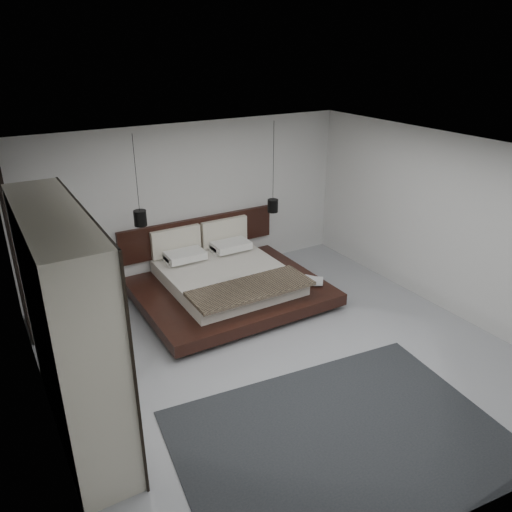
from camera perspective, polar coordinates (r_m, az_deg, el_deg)
floor at (r=7.14m, az=2.97°, el=-11.13°), size 6.00×6.00×0.00m
ceiling at (r=6.01m, az=3.54°, el=11.41°), size 6.00×6.00×0.00m
wall_back at (r=8.93m, az=-7.48°, el=6.02°), size 6.00×0.00×6.00m
wall_front at (r=4.62m, az=24.85°, el=-14.13°), size 6.00×0.00×6.00m
wall_left at (r=5.56m, az=-23.78°, el=-7.26°), size 0.00×6.00×6.00m
wall_right at (r=8.38m, az=20.64°, el=3.50°), size 0.00×6.00×6.00m
lattice_screen at (r=7.83m, az=-25.91°, el=0.43°), size 0.05×0.90×2.60m
bed at (r=8.46m, az=-3.43°, el=-2.89°), size 2.98×2.47×1.11m
book_lower at (r=8.52m, az=6.04°, el=-2.86°), size 0.31×0.33×0.03m
book_upper at (r=8.48m, az=6.06°, el=-2.82°), size 0.39×0.40×0.02m
pendant_left at (r=8.00m, az=-13.09°, el=4.26°), size 0.20×0.20×1.42m
pendant_right at (r=9.03m, az=1.93°, el=5.80°), size 0.19×0.19×1.61m
wardrobe at (r=5.66m, az=-20.60°, el=-7.57°), size 0.61×2.61×2.56m
rug at (r=5.93m, az=9.74°, el=-19.93°), size 3.83×2.92×0.02m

